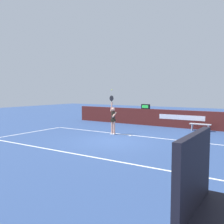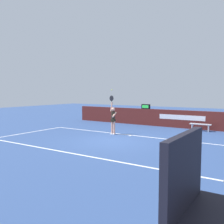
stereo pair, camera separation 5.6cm
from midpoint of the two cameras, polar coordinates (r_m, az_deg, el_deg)
name	(u,v)px [view 1 (the left image)]	position (r m, az deg, el deg)	size (l,w,h in m)	color
ground_plane	(113,141)	(13.50, 0.18, -6.65)	(60.00, 60.00, 0.00)	navy
court_lines	(108,143)	(13.04, -1.16, -7.05)	(12.29, 5.43, 0.00)	white
back_wall	(161,118)	(19.32, 11.05, -1.33)	(15.47, 0.21, 1.30)	#511C19
speed_display	(146,106)	(19.77, 7.64, 1.27)	(0.69, 0.20, 0.36)	black
tennis_player	(113,118)	(15.39, 0.14, -1.46)	(0.45, 0.50, 2.42)	tan
tennis_ball	(112,90)	(15.44, -0.14, 5.09)	(0.07, 0.07, 0.07)	#CDE02C
courtside_bench_near	(200,126)	(17.81, 19.51, -2.95)	(1.41, 0.41, 0.49)	#B3B4BC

